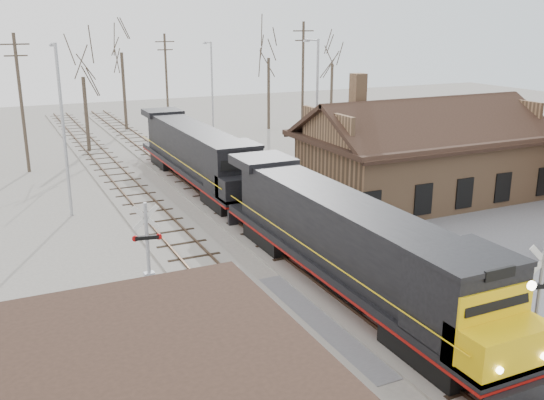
{
  "coord_description": "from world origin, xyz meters",
  "views": [
    {
      "loc": [
        -12.67,
        -17.9,
        10.91
      ],
      "look_at": [
        0.07,
        9.0,
        2.12
      ],
      "focal_mm": 40.0,
      "sensor_mm": 36.0,
      "label": 1
    }
  ],
  "objects": [
    {
      "name": "locomotive_lead",
      "position": [
        0.0,
        1.35,
        2.21
      ],
      "size": [
        2.83,
        18.93,
        4.2
      ],
      "color": "black",
      "rests_on": "ground"
    },
    {
      "name": "tree_e",
      "position": [
        22.48,
        40.82,
        7.51
      ],
      "size": [
        4.3,
        4.3,
        10.55
      ],
      "color": "#382D23",
      "rests_on": "ground"
    },
    {
      "name": "streetlight_c",
      "position": [
        6.76,
        36.34,
        5.11
      ],
      "size": [
        0.25,
        2.04,
        9.14
      ],
      "color": "#A5A8AD",
      "rests_on": "ground"
    },
    {
      "name": "tree_b",
      "position": [
        -4.9,
        35.68,
        7.48
      ],
      "size": [
        4.29,
        4.29,
        10.51
      ],
      "color": "#382D23",
      "rests_on": "ground"
    },
    {
      "name": "utility_pole_b",
      "position": [
        4.6,
        43.98,
        5.1
      ],
      "size": [
        2.0,
        0.24,
        9.75
      ],
      "color": "#382D23",
      "rests_on": "ground"
    },
    {
      "name": "track_main",
      "position": [
        0.0,
        15.0,
        0.07
      ],
      "size": [
        3.4,
        90.0,
        0.24
      ],
      "color": "gray",
      "rests_on": "ground"
    },
    {
      "name": "tree_c",
      "position": [
        0.43,
        45.21,
        9.23
      ],
      "size": [
        5.28,
        5.28,
        12.95
      ],
      "color": "#382D23",
      "rests_on": "ground"
    },
    {
      "name": "utility_pole_c",
      "position": [
        13.18,
        30.28,
        5.7
      ],
      "size": [
        2.0,
        0.24,
        10.93
      ],
      "color": "#382D23",
      "rests_on": "ground"
    },
    {
      "name": "crossbuck_far",
      "position": [
        -7.48,
        4.65,
        1.93
      ],
      "size": [
        1.17,
        0.32,
        4.12
      ],
      "rotation": [
        0.0,
        0.0,
        2.95
      ],
      "color": "#A5A8AD",
      "rests_on": "ground"
    },
    {
      "name": "track_siding",
      "position": [
        -4.5,
        15.0,
        0.07
      ],
      "size": [
        3.4,
        90.0,
        0.24
      ],
      "color": "gray",
      "rests_on": "ground"
    },
    {
      "name": "tree_d",
      "position": [
        14.23,
        39.73,
        8.53
      ],
      "size": [
        4.89,
        4.89,
        11.98
      ],
      "color": "#382D23",
      "rests_on": "ground"
    },
    {
      "name": "utility_pole_a",
      "position": [
        -10.22,
        30.17,
        5.31
      ],
      "size": [
        2.0,
        0.24,
        10.16
      ],
      "color": "#382D23",
      "rests_on": "ground"
    },
    {
      "name": "locomotive_trailing",
      "position": [
        0.0,
        20.56,
        2.21
      ],
      "size": [
        2.83,
        18.93,
        3.98
      ],
      "color": "black",
      "rests_on": "ground"
    },
    {
      "name": "depot",
      "position": [
        11.99,
        12.0,
        2.41
      ],
      "size": [
        15.2,
        9.31,
        7.9
      ],
      "color": "#916B4B",
      "rests_on": "ground"
    },
    {
      "name": "ground",
      "position": [
        0.0,
        0.0,
        0.0
      ],
      "size": [
        140.0,
        140.0,
        0.0
      ],
      "primitive_type": "plane",
      "color": "gray",
      "rests_on": "ground"
    },
    {
      "name": "streetlight_b",
      "position": [
        8.3,
        19.19,
        5.44
      ],
      "size": [
        0.25,
        2.04,
        9.79
      ],
      "color": "#A5A8AD",
      "rests_on": "ground"
    },
    {
      "name": "streetlight_a",
      "position": [
        -8.83,
        17.74,
        5.45
      ],
      "size": [
        0.25,
        2.04,
        9.82
      ],
      "color": "#A5A8AD",
      "rests_on": "ground"
    },
    {
      "name": "crossbuck_near",
      "position": [
        2.67,
        -5.54,
        2.01
      ],
      "size": [
        1.22,
        0.37,
        4.33
      ],
      "rotation": [
        0.0,
        0.0,
        -0.24
      ],
      "color": "#A5A8AD",
      "rests_on": "ground"
    },
    {
      "name": "road",
      "position": [
        0.0,
        0.0,
        0.01
      ],
      "size": [
        60.0,
        9.0,
        0.03
      ],
      "primitive_type": "cube",
      "color": "#5B5B5F",
      "rests_on": "ground"
    }
  ]
}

